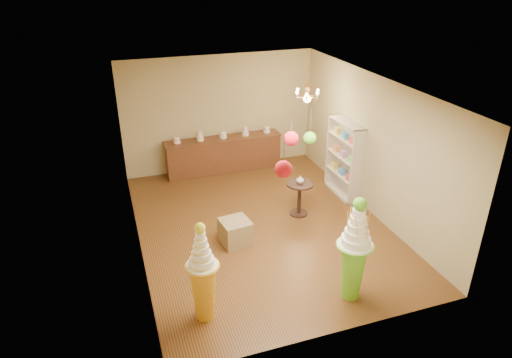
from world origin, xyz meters
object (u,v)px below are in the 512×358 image
object	(u,v)px
pedestal_orange	(203,283)
pedestal_green	(354,258)
round_table	(299,194)
sideboard	(224,154)

from	to	relation	value
pedestal_orange	pedestal_green	bearing A→B (deg)	-7.22
pedestal_orange	round_table	size ratio (longest dim) A/B	2.24
pedestal_green	round_table	bearing A→B (deg)	84.15
pedestal_green	pedestal_orange	world-z (taller)	pedestal_green
pedestal_green	sideboard	xyz separation A→B (m)	(-0.67, 5.54, -0.29)
pedestal_green	round_table	size ratio (longest dim) A/B	2.44
sideboard	pedestal_orange	bearing A→B (deg)	-108.37
pedestal_orange	sideboard	bearing A→B (deg)	71.63
sideboard	round_table	distance (m)	2.93
pedestal_green	sideboard	bearing A→B (deg)	96.86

